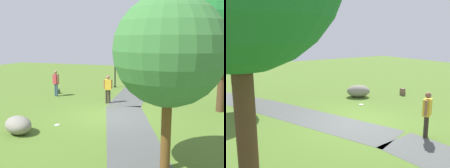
{
  "view_description": "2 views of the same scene",
  "coord_description": "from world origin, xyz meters",
  "views": [
    {
      "loc": [
        11.85,
        4.13,
        3.71
      ],
      "look_at": [
        -0.91,
        -0.34,
        1.43
      ],
      "focal_mm": 42.88,
      "sensor_mm": 36.0,
      "label": 1
    },
    {
      "loc": [
        -7.8,
        6.07,
        3.59
      ],
      "look_at": [
        1.34,
        0.08,
        1.43
      ],
      "focal_mm": 40.21,
      "sensor_mm": 36.0,
      "label": 2
    }
  ],
  "objects": [
    {
      "name": "ground_plane",
      "position": [
        0.0,
        0.0,
        0.0
      ],
      "size": [
        48.0,
        48.0,
        0.0
      ],
      "primitive_type": "plane",
      "color": "#4E6F28"
    },
    {
      "name": "footpath_segment_near",
      "position": [
        -6.02,
        -0.51,
        0.0
      ],
      "size": [
        8.17,
        2.81,
        0.01
      ],
      "color": "#4D504E",
      "rests_on": "ground"
    },
    {
      "name": "footpath_segment_mid",
      "position": [
        1.69,
        1.35,
        0.0
      ],
      "size": [
        8.17,
        4.64,
        0.01
      ],
      "color": "#4D504E",
      "rests_on": "ground"
    },
    {
      "name": "young_tree_near_path",
      "position": [
        4.57,
        3.19,
        3.39
      ],
      "size": [
        3.05,
        3.05,
        4.93
      ],
      "color": "brown",
      "rests_on": "ground"
    },
    {
      "name": "lamp_post",
      "position": [
        -7.55,
        -2.42,
        2.19
      ],
      "size": [
        0.28,
        0.28,
        3.55
      ],
      "color": "black",
      "rests_on": "ground"
    },
    {
      "name": "lawn_boulder",
      "position": [
        3.48,
        -2.74,
        0.35
      ],
      "size": [
        1.49,
        1.63,
        0.7
      ],
      "color": "gray",
      "rests_on": "ground"
    },
    {
      "name": "woman_with_handbag",
      "position": [
        -3.18,
        -5.01,
        0.98
      ],
      "size": [
        0.35,
        0.49,
        1.69
      ],
      "color": "#385461",
      "rests_on": "ground"
    },
    {
      "name": "man_near_boulder",
      "position": [
        -2.48,
        -1.14,
        0.95
      ],
      "size": [
        0.37,
        0.48,
        1.64
      ],
      "color": "#322821",
      "rests_on": "ground"
    },
    {
      "name": "handbag_on_grass",
      "position": [
        -4.04,
        -5.33,
        0.14
      ],
      "size": [
        0.38,
        0.38,
        0.31
      ],
      "color": "black",
      "rests_on": "ground"
    },
    {
      "name": "frisbee_on_grass",
      "position": [
        2.07,
        -1.84,
        0.01
      ],
      "size": [
        0.23,
        0.23,
        0.02
      ],
      "color": "silver",
      "rests_on": "ground"
    }
  ]
}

